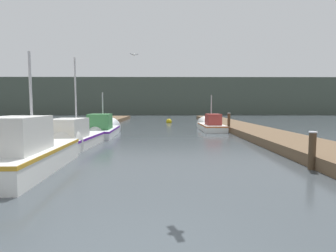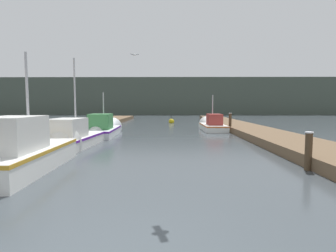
% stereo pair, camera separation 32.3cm
% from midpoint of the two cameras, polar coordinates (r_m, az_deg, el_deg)
% --- Properties ---
extents(dock_left, '(2.85, 40.00, 0.42)m').
position_cam_midpoint_polar(dock_left, '(20.36, -20.23, -0.76)').
color(dock_left, brown).
rests_on(dock_left, ground_plane).
extents(dock_right, '(2.85, 40.00, 0.42)m').
position_cam_midpoint_polar(dock_right, '(20.04, 16.51, -0.74)').
color(dock_right, brown).
rests_on(dock_right, ground_plane).
extents(distant_shore_ridge, '(120.00, 16.00, 7.60)m').
position_cam_midpoint_polar(distant_shore_ridge, '(60.89, -0.97, 6.27)').
color(distant_shore_ridge, '#424C42').
rests_on(distant_shore_ridge, ground_plane).
extents(fishing_boat_0, '(1.92, 5.66, 4.09)m').
position_cam_midpoint_polar(fishing_boat_0, '(9.50, -27.81, -4.73)').
color(fishing_boat_0, silver).
rests_on(fishing_boat_0, ground_plane).
extents(fishing_boat_1, '(1.84, 6.14, 4.76)m').
position_cam_midpoint_polar(fishing_boat_1, '(13.92, -19.27, -2.16)').
color(fishing_boat_1, silver).
rests_on(fishing_boat_1, ground_plane).
extents(fishing_boat_2, '(1.94, 5.91, 3.36)m').
position_cam_midpoint_polar(fishing_boat_2, '(18.24, -14.21, -0.52)').
color(fishing_boat_2, silver).
rests_on(fishing_boat_2, ground_plane).
extents(fishing_boat_3, '(1.67, 5.30, 3.28)m').
position_cam_midpoint_polar(fishing_boat_3, '(21.42, 8.72, 0.21)').
color(fishing_boat_3, silver).
rests_on(fishing_boat_3, ground_plane).
extents(mooring_piling_0, '(0.24, 0.24, 1.42)m').
position_cam_midpoint_polar(mooring_piling_0, '(20.04, 12.66, 0.79)').
color(mooring_piling_0, '#473523').
rests_on(mooring_piling_0, ground_plane).
extents(mooring_piling_1, '(0.33, 0.33, 1.33)m').
position_cam_midpoint_polar(mooring_piling_1, '(13.82, -24.41, -1.36)').
color(mooring_piling_1, '#473523').
rests_on(mooring_piling_1, ground_plane).
extents(mooring_piling_2, '(0.24, 0.24, 1.01)m').
position_cam_midpoint_polar(mooring_piling_2, '(23.73, -13.88, 0.84)').
color(mooring_piling_2, '#473523').
rests_on(mooring_piling_2, ground_plane).
extents(mooring_piling_3, '(0.24, 0.24, 1.19)m').
position_cam_midpoint_polar(mooring_piling_3, '(9.20, 28.00, -4.71)').
color(mooring_piling_3, '#473523').
rests_on(mooring_piling_3, ground_plane).
extents(channel_buoy, '(0.62, 0.62, 1.12)m').
position_cam_midpoint_polar(channel_buoy, '(29.21, -0.10, 1.00)').
color(channel_buoy, gold).
rests_on(channel_buoy, ground_plane).
extents(seagull_1, '(0.56, 0.31, 0.12)m').
position_cam_midpoint_polar(seagull_1, '(17.47, -7.91, 15.13)').
color(seagull_1, white).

